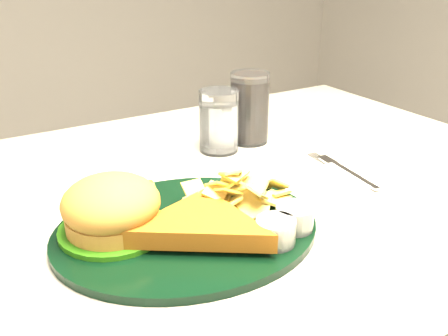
# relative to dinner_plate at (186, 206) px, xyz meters

# --- Properties ---
(dinner_plate) EXTENTS (0.39, 0.34, 0.08)m
(dinner_plate) POSITION_rel_dinner_plate_xyz_m (0.00, 0.00, 0.00)
(dinner_plate) COLOR black
(dinner_plate) RESTS_ON table
(water_glass) EXTENTS (0.09, 0.09, 0.11)m
(water_glass) POSITION_rel_dinner_plate_xyz_m (0.19, 0.23, 0.02)
(water_glass) COLOR white
(water_glass) RESTS_ON table
(cola_glass) EXTENTS (0.08, 0.08, 0.13)m
(cola_glass) POSITION_rel_dinner_plate_xyz_m (0.26, 0.24, 0.03)
(cola_glass) COLOR black
(cola_glass) RESTS_ON table
(fork_napkin) EXTENTS (0.13, 0.16, 0.01)m
(fork_napkin) POSITION_rel_dinner_plate_xyz_m (0.31, 0.02, -0.03)
(fork_napkin) COLOR white
(fork_napkin) RESTS_ON table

